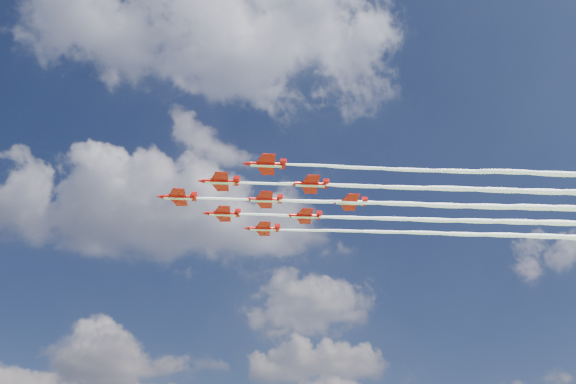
% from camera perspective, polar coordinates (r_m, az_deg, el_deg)
% --- Properties ---
extents(jet_lead, '(108.13, 8.94, 2.36)m').
position_cam_1_polar(jet_lead, '(135.42, 10.76, -1.15)').
color(jet_lead, red).
extents(jet_row2_port, '(108.13, 8.94, 2.36)m').
position_cam_1_polar(jet_row2_port, '(132.00, 15.71, 0.35)').
color(jet_row2_port, red).
extents(jet_row2_starb, '(108.13, 8.94, 2.36)m').
position_cam_1_polar(jet_row2_starb, '(144.42, 13.99, -2.72)').
color(jet_row2_starb, red).
extents(jet_row3_port, '(108.13, 8.94, 2.36)m').
position_cam_1_polar(jet_row3_port, '(129.70, 20.89, 1.91)').
color(jet_row3_port, red).
extents(jet_row3_centre, '(108.13, 8.94, 2.36)m').
position_cam_1_polar(jet_row3_centre, '(141.53, 18.69, -1.35)').
color(jet_row3_centre, red).
extents(jet_row3_starb, '(108.13, 8.94, 2.36)m').
position_cam_1_polar(jet_row3_starb, '(153.92, 16.83, -4.09)').
color(jet_row3_starb, red).
extents(jet_row4_port, '(108.13, 8.94, 2.36)m').
position_cam_1_polar(jet_row4_port, '(139.72, 23.55, 0.08)').
color(jet_row4_port, red).
extents(jet_row4_starb, '(108.13, 8.94, 2.36)m').
position_cam_1_polar(jet_row4_starb, '(151.51, 21.29, -2.82)').
color(jet_row4_starb, red).
extents(jet_tail, '(108.13, 8.94, 2.36)m').
position_cam_1_polar(jet_tail, '(150.11, 25.85, -1.50)').
color(jet_tail, red).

